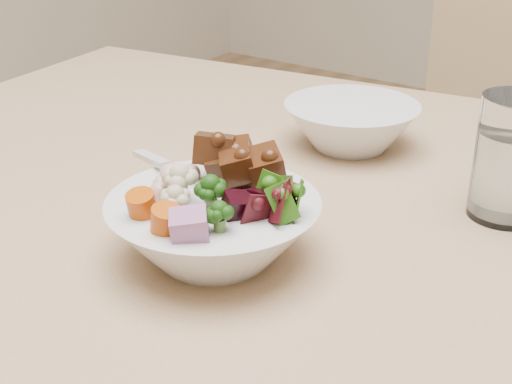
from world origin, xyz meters
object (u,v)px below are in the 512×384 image
food_bowl (216,225)px  water_glass (511,163)px  chair_far (476,202)px  side_bowl (351,126)px

food_bowl → water_glass: 0.31m
chair_far → food_bowl: chair_far is taller
food_bowl → water_glass: water_glass is taller
water_glass → side_bowl: water_glass is taller
chair_far → side_bowl: bearing=-79.9°
food_bowl → water_glass: size_ratio=1.53×
food_bowl → side_bowl: food_bowl is taller
chair_far → water_glass: size_ratio=7.21×
water_glass → side_bowl: bearing=161.4°
food_bowl → side_bowl: size_ratio=1.15×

